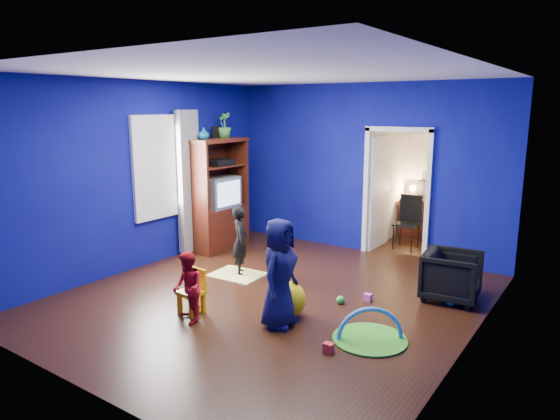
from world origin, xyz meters
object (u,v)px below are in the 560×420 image
Objects in this scene: armchair at (452,276)px; child_black at (241,241)px; kid_chair at (191,294)px; vase at (204,133)px; tv_armoire at (217,194)px; toddler_red at (188,288)px; play_mat at (370,339)px; child_navy at (279,273)px; hopper_ball at (288,300)px; crt_tv at (219,192)px; folding_chair at (407,224)px; study_desk at (424,218)px.

child_black is at bearing 98.50° from armchair.
child_black reaches higher than kid_chair.
tv_armoire is at bearing 90.00° from vase.
play_mat is at bearing 54.46° from toddler_red.
armchair reaches higher than kid_chair.
kid_chair is (-1.08, -0.33, -0.39)m from child_navy.
vase is 0.39× the size of kid_chair.
vase is 0.45× the size of hopper_ball.
vase reaches higher than toddler_red.
play_mat is (1.08, -0.01, -0.21)m from hopper_ball.
child_navy is at bearing -166.67° from play_mat.
crt_tv is (-1.80, 2.60, 0.59)m from toddler_red.
folding_chair is at bearing 37.68° from vase.
armchair is 1.44× the size of kid_chair.
child_black reaches higher than play_mat.
child_navy is (1.51, -1.15, 0.11)m from child_black.
crt_tv is 1.40× the size of kid_chair.
toddler_red reaches higher than kid_chair.
crt_tv is at bearing 129.68° from kid_chair.
tv_armoire reaches higher than hopper_ball.
armchair is at bearing -55.51° from folding_chair.
vase is 0.10× the size of tv_armoire.
toddler_red is 4.57m from folding_chair.
vase is (-2.77, 1.77, 1.42)m from child_navy.
play_mat is at bearing -85.72° from child_navy.
tv_armoire is at bearing -134.78° from study_desk.
tv_armoire is at bearing 81.72° from armchair.
toddler_red is at bearing -54.77° from tv_armoire.
study_desk is (2.80, 3.13, -1.68)m from vase.
kid_chair is at bearing 159.70° from toddler_red.
armchair is 0.69× the size of child_black.
child_navy reaches higher than child_black.
child_navy reaches higher than play_mat.
vase reaches higher than child_black.
folding_chair reaches higher than study_desk.
child_navy is (-1.41, -1.93, 0.31)m from armchair.
tv_armoire is at bearing 180.00° from crt_tv.
child_black is 4.05m from study_desk.
armchair is at bearing 79.29° from toddler_red.
child_black is 0.82× the size of child_navy.
child_black is 1.90m from child_navy.
child_navy is 3.58m from vase.
vase reaches higher than folding_chair.
child_black is at bearing 160.26° from play_mat.
child_navy is at bearing 62.65° from toddler_red.
child_navy is 1.20m from kid_chair.
toddler_red is 1.70× the size of kid_chair.
folding_chair is (0.04, 3.93, -0.18)m from child_navy.
armchair is 2.23m from hopper_ball.
toddler_red is at bearing -138.36° from hopper_ball.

